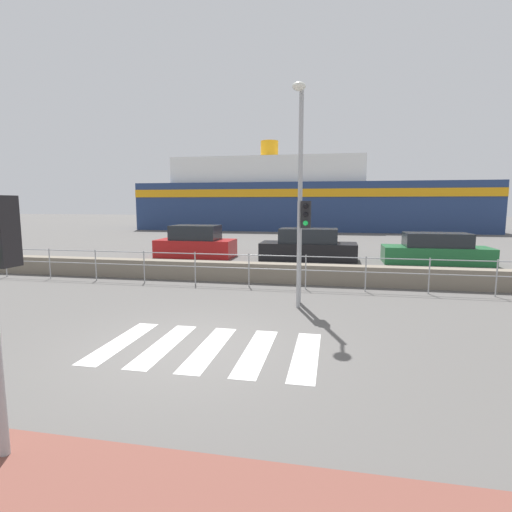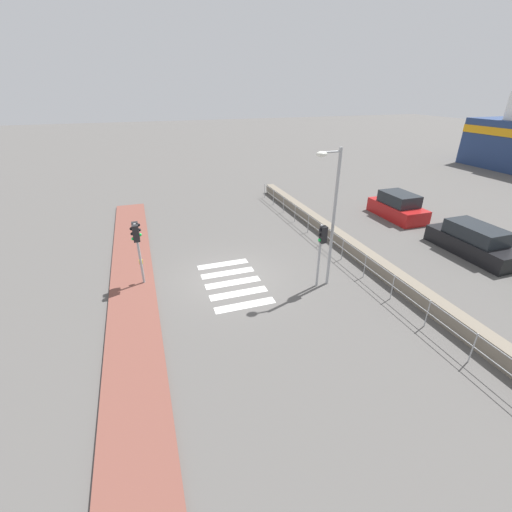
% 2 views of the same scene
% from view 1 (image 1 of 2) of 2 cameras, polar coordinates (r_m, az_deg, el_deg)
% --- Properties ---
extents(ground_plane, '(160.00, 160.00, 0.00)m').
position_cam_1_polar(ground_plane, '(7.85, -9.85, -12.66)').
color(ground_plane, '#565451').
extents(sidewalk_brick, '(24.00, 1.80, 0.12)m').
position_cam_1_polar(sidewalk_brick, '(4.67, -30.59, -27.98)').
color(sidewalk_brick, brown).
rests_on(sidewalk_brick, ground_plane).
extents(crosswalk, '(4.05, 2.40, 0.01)m').
position_cam_1_polar(crosswalk, '(7.71, -6.70, -12.96)').
color(crosswalk, silver).
rests_on(crosswalk, ground_plane).
extents(seawall, '(24.44, 0.55, 0.65)m').
position_cam_1_polar(seawall, '(13.82, -0.25, -2.32)').
color(seawall, slate).
rests_on(seawall, ground_plane).
extents(harbor_fence, '(22.03, 0.04, 1.09)m').
position_cam_1_polar(harbor_fence, '(12.91, -1.02, -1.24)').
color(harbor_fence, '#9EA0A3').
rests_on(harbor_fence, ground_plane).
extents(traffic_light_far, '(0.34, 0.32, 2.76)m').
position_cam_1_polar(traffic_light_far, '(10.21, 6.76, 3.72)').
color(traffic_light_far, '#9EA0A3').
rests_on(traffic_light_far, ground_plane).
extents(streetlamp, '(0.32, 1.03, 5.65)m').
position_cam_1_polar(streetlamp, '(10.57, 6.28, 12.00)').
color(streetlamp, '#9EA0A3').
rests_on(streetlamp, ground_plane).
extents(ferry_boat, '(33.99, 8.51, 9.02)m').
position_cam_1_polar(ferry_boat, '(41.76, 6.37, 8.03)').
color(ferry_boat, navy).
rests_on(ferry_boat, ground_plane).
extents(parked_car_red, '(3.86, 1.80, 1.60)m').
position_cam_1_polar(parked_car_red, '(20.32, -8.61, 1.78)').
color(parked_car_red, '#B21919').
rests_on(parked_car_red, ground_plane).
extents(parked_car_black, '(4.52, 1.75, 1.50)m').
position_cam_1_polar(parked_car_black, '(19.17, 7.47, 1.34)').
color(parked_car_black, black).
rests_on(parked_car_black, ground_plane).
extents(parked_car_green, '(4.59, 1.72, 1.38)m').
position_cam_1_polar(parked_car_green, '(19.67, 24.32, 0.73)').
color(parked_car_green, '#1E6633').
rests_on(parked_car_green, ground_plane).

